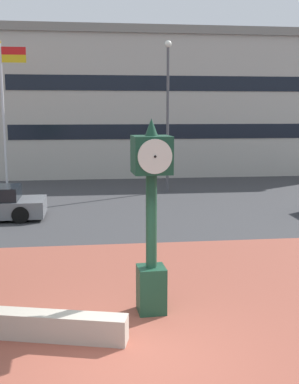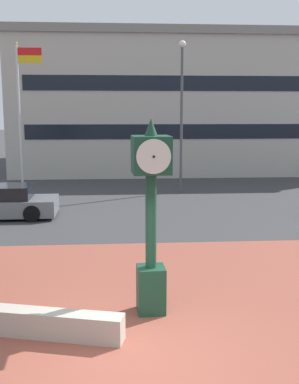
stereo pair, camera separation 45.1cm
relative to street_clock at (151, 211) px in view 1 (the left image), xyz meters
name	(u,v)px [view 1 (the left image)]	position (x,y,z in m)	size (l,w,h in m)	color
ground_plane	(135,357)	(-0.51, -1.79, -2.16)	(200.00, 200.00, 0.00)	#38383A
plaza_brick_paving	(128,319)	(-0.51, -0.32, -2.16)	(44.00, 10.95, 0.01)	brown
planter_wall	(42,325)	(-2.16, -0.92, -1.91)	(3.20, 0.40, 0.50)	#ADA393
street_clock	(151,211)	(0.00, 0.00, 0.00)	(0.79, 0.87, 4.02)	#19422D
flagpole_primary	(5,106)	(-5.64, 16.38, 2.24)	(1.35, 0.14, 7.68)	silver
civic_building	(166,105)	(4.56, 27.48, 2.45)	(24.25, 16.10, 9.21)	#B2ADA3
street_lamp_post	(168,103)	(2.67, 14.71, 2.41)	(0.36, 0.36, 7.60)	#4C4C51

